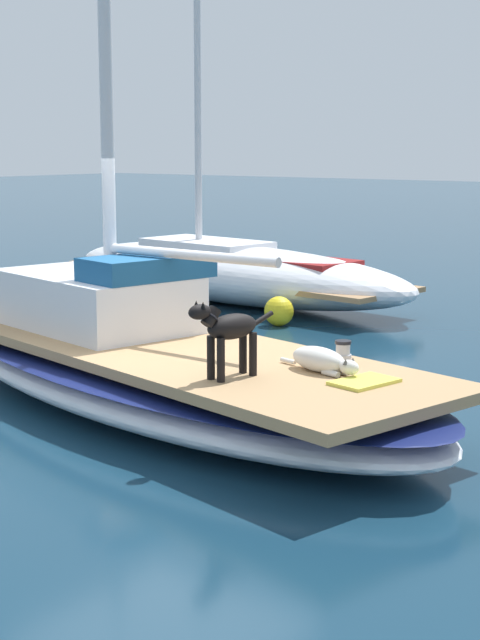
# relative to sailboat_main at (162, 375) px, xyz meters

# --- Properties ---
(ground_plane) EXTENTS (120.00, 120.00, 0.00)m
(ground_plane) POSITION_rel_sailboat_main_xyz_m (0.00, 0.00, -0.34)
(ground_plane) COLOR #143347
(sailboat_main) EXTENTS (3.88, 7.59, 0.66)m
(sailboat_main) POSITION_rel_sailboat_main_xyz_m (0.00, 0.00, 0.00)
(sailboat_main) COLOR white
(sailboat_main) RESTS_ON ground
(cabin_house) EXTENTS (1.80, 2.46, 0.84)m
(cabin_house) POSITION_rel_sailboat_main_xyz_m (0.23, 1.09, 0.67)
(cabin_house) COLOR silver
(cabin_house) RESTS_ON sailboat_main
(dog_white) EXTENTS (0.38, 0.95, 0.22)m
(dog_white) POSITION_rel_sailboat_main_xyz_m (-0.08, -1.97, 0.43)
(dog_white) COLOR silver
(dog_white) RESTS_ON sailboat_main
(dog_black) EXTENTS (0.93, 0.32, 0.70)m
(dog_black) POSITION_rel_sailboat_main_xyz_m (-0.76, -1.46, 0.75)
(dog_black) COLOR black
(dog_black) RESTS_ON sailboat_main
(deck_winch) EXTENTS (0.16, 0.16, 0.21)m
(deck_winch) POSITION_rel_sailboat_main_xyz_m (0.35, -1.93, 0.42)
(deck_winch) COLOR #B7B7BC
(deck_winch) RESTS_ON sailboat_main
(deck_towel) EXTENTS (0.62, 0.46, 0.03)m
(deck_towel) POSITION_rel_sailboat_main_xyz_m (-0.22, -2.49, 0.34)
(deck_towel) COLOR #D8D14C
(deck_towel) RESTS_ON sailboat_main
(moored_boat_starboard_side) EXTENTS (2.84, 7.65, 5.89)m
(moored_boat_starboard_side) POSITION_rel_sailboat_main_xyz_m (5.84, 3.72, 0.19)
(moored_boat_starboard_side) COLOR white
(moored_boat_starboard_side) RESTS_ON ground
(mooring_buoy) EXTENTS (0.44, 0.44, 0.44)m
(mooring_buoy) POSITION_rel_sailboat_main_xyz_m (4.44, 1.70, -0.12)
(mooring_buoy) COLOR yellow
(mooring_buoy) RESTS_ON ground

